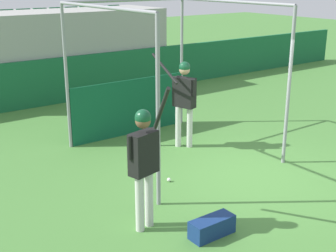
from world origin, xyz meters
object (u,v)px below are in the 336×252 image
(player_waiting, at_px, (144,157))
(baseball, at_px, (169,180))
(equipment_bag, at_px, (212,227))
(player_batter, at_px, (184,95))

(player_waiting, height_order, baseball, player_waiting)
(player_waiting, height_order, equipment_bag, player_waiting)
(player_waiting, distance_m, equipment_bag, 1.43)
(baseball, bearing_deg, player_waiting, -138.53)
(equipment_bag, xyz_separation_m, baseball, (0.60, 1.89, -0.10))
(player_batter, bearing_deg, baseball, 117.20)
(equipment_bag, height_order, baseball, equipment_bag)
(equipment_bag, bearing_deg, baseball, 72.29)
(player_waiting, distance_m, baseball, 2.02)
(player_batter, xyz_separation_m, equipment_bag, (-1.98, -3.22, -1.04))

